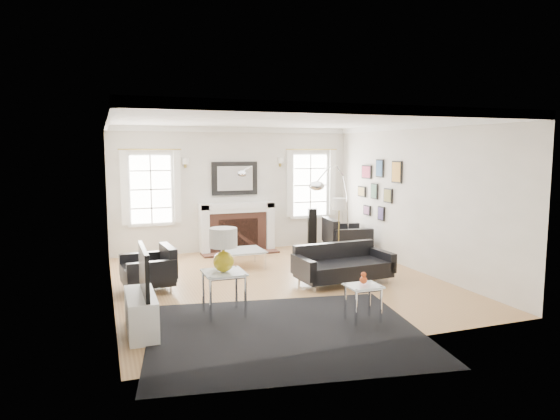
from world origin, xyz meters
name	(u,v)px	position (x,y,z in m)	size (l,w,h in m)	color
floor	(279,282)	(0.00, 0.00, 0.00)	(6.00, 6.00, 0.00)	#A17243
back_wall	(234,189)	(0.00, 3.00, 1.40)	(5.50, 0.04, 2.80)	silver
front_wall	(367,228)	(0.00, -3.00, 1.40)	(5.50, 0.04, 2.80)	silver
left_wall	(109,209)	(-2.75, 0.00, 1.40)	(0.04, 6.00, 2.80)	silver
right_wall	(415,197)	(2.75, 0.00, 1.40)	(0.04, 6.00, 2.80)	silver
ceiling	(279,119)	(0.00, 0.00, 2.80)	(5.50, 6.00, 0.02)	white
crown_molding	(279,123)	(0.00, 0.00, 2.74)	(5.50, 6.00, 0.12)	white
fireplace	(237,228)	(0.00, 2.79, 0.54)	(1.70, 0.69, 1.11)	white
mantel_mirror	(235,178)	(0.00, 2.95, 1.65)	(1.05, 0.07, 0.75)	black
window_left	(151,189)	(-1.85, 2.95, 1.46)	(1.24, 0.15, 1.62)	white
window_right	(310,185)	(1.85, 2.95, 1.46)	(1.24, 0.15, 1.62)	white
gallery_wall	(378,185)	(2.72, 1.30, 1.53)	(0.04, 1.73, 1.29)	black
tv_unit	(141,308)	(-2.44, -1.70, 0.33)	(0.35, 1.00, 1.09)	white
area_rug	(286,333)	(-0.75, -2.33, 0.01)	(3.39, 2.82, 0.01)	black
sofa	(342,266)	(1.01, -0.40, 0.30)	(1.71, 0.86, 0.54)	black
armchair_left	(151,270)	(-2.14, 0.23, 0.33)	(0.87, 0.95, 0.59)	black
armchair_right	(344,238)	(2.13, 1.69, 0.37)	(1.00, 1.09, 0.66)	black
coffee_table	(243,251)	(-0.28, 1.30, 0.31)	(0.78, 0.78, 0.35)	silver
side_table_left	(224,279)	(-1.31, -1.38, 0.51)	(0.56, 0.56, 0.62)	silver
nesting_table	(363,293)	(0.38, -2.27, 0.39)	(0.45, 0.38, 0.50)	silver
gourd_lamp	(223,247)	(-1.31, -1.38, 0.97)	(0.38, 0.38, 0.61)	#B7A016
orange_vase	(363,278)	(0.38, -2.27, 0.59)	(0.10, 0.10, 0.16)	#B64017
arc_floor_lamp	(333,209)	(1.48, 0.90, 1.11)	(1.45, 1.35, 2.06)	white
stick_floor_lamp	(339,208)	(1.46, 0.62, 1.18)	(0.28, 0.28, 1.37)	#A68C39
speaker_tower	(312,229)	(1.72, 2.51, 0.47)	(0.19, 0.19, 0.94)	black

